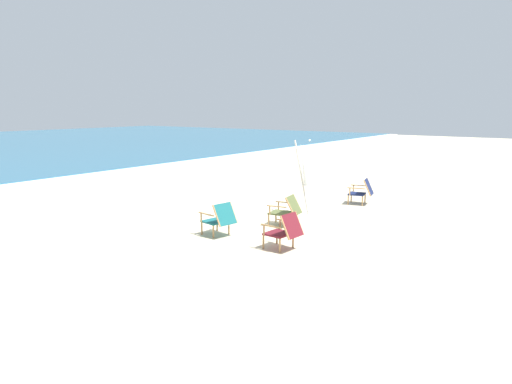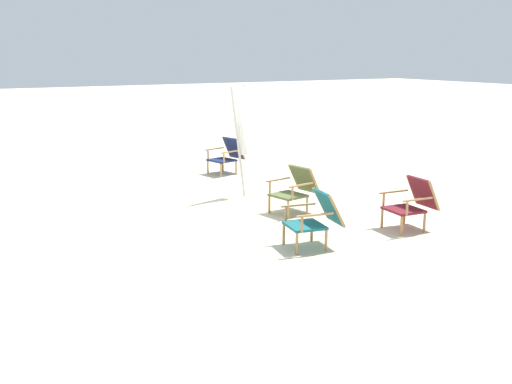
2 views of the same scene
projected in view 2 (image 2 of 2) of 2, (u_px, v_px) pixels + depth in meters
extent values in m
plane|color=beige|center=(245.00, 204.00, 10.72)|extent=(80.00, 80.00, 0.00)
cube|color=#19234C|center=(222.00, 160.00, 13.27)|extent=(0.61, 0.58, 0.04)
cube|color=#19234C|center=(234.00, 148.00, 13.44)|extent=(0.54, 0.36, 0.49)
cylinder|color=#AD7F4C|center=(221.00, 170.00, 12.99)|extent=(0.04, 0.04, 0.32)
cylinder|color=#AD7F4C|center=(208.00, 167.00, 13.33)|extent=(0.04, 0.04, 0.32)
cylinder|color=#AD7F4C|center=(236.00, 167.00, 13.27)|extent=(0.04, 0.04, 0.32)
cylinder|color=#AD7F4C|center=(223.00, 165.00, 13.61)|extent=(0.04, 0.04, 0.32)
cube|color=#AD7F4C|center=(231.00, 152.00, 13.03)|extent=(0.15, 0.52, 0.02)
cylinder|color=#AD7F4C|center=(224.00, 158.00, 12.93)|extent=(0.04, 0.04, 0.22)
cube|color=#AD7F4C|center=(215.00, 149.00, 13.43)|extent=(0.15, 0.52, 0.02)
cylinder|color=#AD7F4C|center=(208.00, 155.00, 13.33)|extent=(0.04, 0.04, 0.22)
cylinder|color=#AD7F4C|center=(241.00, 149.00, 13.26)|extent=(0.10, 0.26, 0.49)
cylinder|color=#AD7F4C|center=(227.00, 147.00, 13.62)|extent=(0.10, 0.26, 0.49)
cube|color=maroon|center=(404.00, 210.00, 9.07)|extent=(0.55, 0.52, 0.04)
cube|color=maroon|center=(423.00, 192.00, 9.17)|extent=(0.51, 0.29, 0.48)
cylinder|color=#AD7F4C|center=(401.00, 225.00, 8.81)|extent=(0.04, 0.04, 0.32)
cylinder|color=#AD7F4C|center=(382.00, 218.00, 9.23)|extent=(0.04, 0.04, 0.32)
cylinder|color=#AD7F4C|center=(424.00, 222.00, 8.99)|extent=(0.04, 0.04, 0.32)
cylinder|color=#AD7F4C|center=(404.00, 215.00, 9.41)|extent=(0.04, 0.04, 0.32)
cube|color=#AD7F4C|center=(418.00, 199.00, 8.78)|extent=(0.07, 0.53, 0.02)
cylinder|color=#AD7F4C|center=(407.00, 208.00, 8.73)|extent=(0.04, 0.04, 0.22)
cube|color=#AD7F4C|center=(394.00, 192.00, 9.28)|extent=(0.07, 0.53, 0.02)
cylinder|color=#AD7F4C|center=(384.00, 200.00, 9.23)|extent=(0.04, 0.04, 0.22)
cylinder|color=#AD7F4C|center=(434.00, 196.00, 8.94)|extent=(0.06, 0.26, 0.49)
cylinder|color=#AD7F4C|center=(412.00, 189.00, 9.39)|extent=(0.06, 0.26, 0.49)
cube|color=#196066|center=(305.00, 225.00, 8.25)|extent=(0.59, 0.56, 0.04)
cube|color=#196066|center=(329.00, 207.00, 8.31)|extent=(0.53, 0.36, 0.48)
cylinder|color=#AD7F4C|center=(297.00, 243.00, 8.00)|extent=(0.04, 0.04, 0.32)
cylinder|color=#AD7F4C|center=(284.00, 233.00, 8.43)|extent=(0.04, 0.04, 0.32)
cylinder|color=#AD7F4C|center=(326.00, 240.00, 8.14)|extent=(0.04, 0.04, 0.32)
cylinder|color=#AD7F4C|center=(312.00, 230.00, 8.57)|extent=(0.04, 0.04, 0.32)
cube|color=#AD7F4C|center=(315.00, 215.00, 7.95)|extent=(0.13, 0.53, 0.02)
cylinder|color=#AD7F4C|center=(302.00, 224.00, 7.91)|extent=(0.04, 0.04, 0.22)
cube|color=#AD7F4C|center=(298.00, 205.00, 8.46)|extent=(0.13, 0.53, 0.02)
cylinder|color=#AD7F4C|center=(286.00, 214.00, 8.42)|extent=(0.04, 0.04, 0.22)
cylinder|color=#AD7F4C|center=(337.00, 212.00, 8.08)|extent=(0.09, 0.28, 0.48)
cylinder|color=#AD7F4C|center=(321.00, 203.00, 8.55)|extent=(0.09, 0.28, 0.48)
cube|color=#515B33|center=(288.00, 195.00, 9.99)|extent=(0.60, 0.56, 0.04)
cube|color=#515B33|center=(304.00, 179.00, 10.16)|extent=(0.54, 0.36, 0.47)
cylinder|color=#AD7F4C|center=(288.00, 209.00, 9.72)|extent=(0.04, 0.04, 0.32)
cylinder|color=#AD7F4C|center=(269.00, 204.00, 10.07)|extent=(0.04, 0.04, 0.32)
cylinder|color=#AD7F4C|center=(307.00, 205.00, 9.98)|extent=(0.04, 0.04, 0.32)
cylinder|color=#AD7F4C|center=(288.00, 200.00, 10.34)|extent=(0.04, 0.04, 0.32)
cube|color=#AD7F4C|center=(301.00, 185.00, 9.74)|extent=(0.13, 0.53, 0.02)
cylinder|color=#AD7F4C|center=(292.00, 193.00, 9.65)|extent=(0.04, 0.04, 0.22)
cube|color=#AD7F4C|center=(278.00, 180.00, 10.16)|extent=(0.13, 0.53, 0.02)
cylinder|color=#AD7F4C|center=(270.00, 187.00, 10.07)|extent=(0.04, 0.04, 0.22)
cylinder|color=#AD7F4C|center=(315.00, 182.00, 9.97)|extent=(0.09, 0.29, 0.48)
cylinder|color=#AD7F4C|center=(294.00, 177.00, 10.36)|extent=(0.09, 0.29, 0.48)
cylinder|color=#B7B2A8|center=(238.00, 143.00, 10.92)|extent=(0.24, 0.41, 2.07)
cone|color=white|center=(240.00, 123.00, 10.89)|extent=(0.39, 0.49, 1.18)
sphere|color=#B7B2A8|center=(244.00, 86.00, 10.85)|extent=(0.06, 0.06, 0.06)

